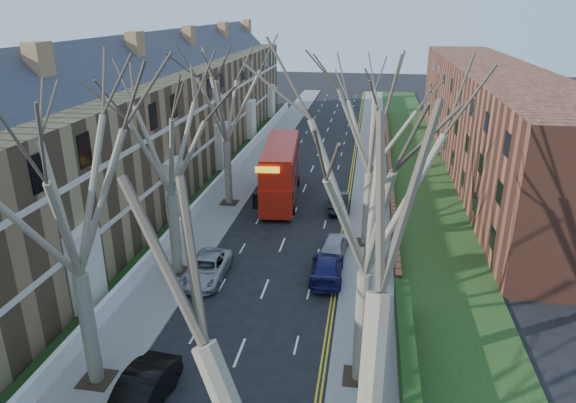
% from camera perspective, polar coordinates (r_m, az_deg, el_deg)
% --- Properties ---
extents(pavement_left, '(3.00, 102.00, 0.12)m').
position_cam_1_polar(pavement_left, '(53.35, -3.72, 4.02)').
color(pavement_left, slate).
rests_on(pavement_left, ground).
extents(pavement_right, '(3.00, 102.00, 0.12)m').
position_cam_1_polar(pavement_right, '(52.08, 9.29, 3.36)').
color(pavement_right, slate).
rests_on(pavement_right, ground).
extents(terrace_left, '(9.70, 78.00, 13.60)m').
position_cam_1_polar(terrace_left, '(47.01, -15.29, 7.90)').
color(terrace_left, olive).
rests_on(terrace_left, ground).
extents(flats_right, '(13.97, 54.00, 10.00)m').
position_cam_1_polar(flats_right, '(56.04, 21.55, 8.63)').
color(flats_right, brown).
rests_on(flats_right, ground).
extents(front_wall_left, '(0.30, 78.00, 1.00)m').
position_cam_1_polar(front_wall_left, '(46.24, -7.91, 1.90)').
color(front_wall_left, white).
rests_on(front_wall_left, ground).
extents(grass_verge_right, '(6.00, 102.00, 0.06)m').
position_cam_1_polar(grass_verge_right, '(52.29, 14.23, 3.15)').
color(grass_verge_right, '#223D16').
rests_on(grass_verge_right, ground).
extents(tree_left_mid, '(10.50, 10.50, 14.71)m').
position_cam_1_polar(tree_left_mid, '(21.03, -23.66, 2.59)').
color(tree_left_mid, '#6B604D').
rests_on(tree_left_mid, ground).
extents(tree_left_far, '(10.15, 10.15, 14.22)m').
position_cam_1_polar(tree_left_far, '(29.67, -13.45, 8.10)').
color(tree_left_far, '#6B604D').
rests_on(tree_left_far, ground).
extents(tree_left_dist, '(10.50, 10.50, 14.71)m').
position_cam_1_polar(tree_left_dist, '(40.77, -7.09, 12.34)').
color(tree_left_dist, '#6B604D').
rests_on(tree_left_dist, ground).
extents(tree_right_mid, '(10.50, 10.50, 14.71)m').
position_cam_1_polar(tree_right_mid, '(19.66, 9.21, 2.93)').
color(tree_right_mid, '#6B604D').
rests_on(tree_right_mid, ground).
extents(tree_right_far, '(10.15, 10.15, 14.22)m').
position_cam_1_polar(tree_right_far, '(33.33, 9.43, 9.76)').
color(tree_right_far, '#6B604D').
rests_on(tree_right_far, ground).
extents(double_decker_bus, '(3.64, 11.48, 4.71)m').
position_cam_1_polar(double_decker_bus, '(43.50, -0.82, 3.23)').
color(double_decker_bus, '#B91A0D').
rests_on(double_decker_bus, ground).
extents(car_left_mid, '(2.01, 4.83, 1.55)m').
position_cam_1_polar(car_left_mid, '(23.06, -16.13, -19.87)').
color(car_left_mid, black).
rests_on(car_left_mid, ground).
extents(car_left_far, '(2.28, 4.90, 1.36)m').
position_cam_1_polar(car_left_far, '(31.65, -9.01, -7.37)').
color(car_left_far, '#9D9DA2').
rests_on(car_left_far, ground).
extents(car_right_near, '(2.07, 4.83, 1.39)m').
position_cam_1_polar(car_right_near, '(31.43, 4.34, -7.32)').
color(car_right_near, '#171852').
rests_on(car_right_near, ground).
extents(car_right_mid, '(1.94, 4.09, 1.35)m').
position_cam_1_polar(car_right_mid, '(34.39, 5.23, -4.78)').
color(car_right_mid, '#9FA0A7').
rests_on(car_right_mid, ground).
extents(car_right_far, '(1.63, 4.43, 1.45)m').
position_cam_1_polar(car_right_far, '(41.77, 5.67, 0.05)').
color(car_right_far, black).
rests_on(car_right_far, ground).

